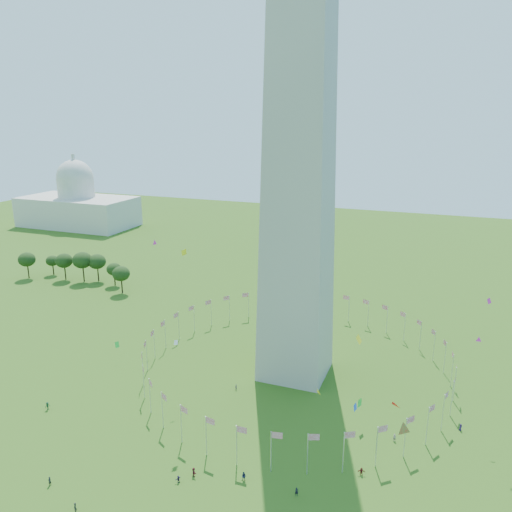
# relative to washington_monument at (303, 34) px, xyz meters

# --- Properties ---
(ground) EXTENTS (600.00, 600.00, 0.00)m
(ground) POSITION_rel_washington_monument_xyz_m (0.00, -50.00, -84.50)
(ground) COLOR #2A4E12
(ground) RESTS_ON ground
(washington_monument) EXTENTS (16.80, 16.80, 169.00)m
(washington_monument) POSITION_rel_washington_monument_xyz_m (0.00, 0.00, 0.00)
(washington_monument) COLOR #AFA99B
(washington_monument) RESTS_ON ground
(flag_ring) EXTENTS (80.24, 80.24, 9.00)m
(flag_ring) POSITION_rel_washington_monument_xyz_m (-0.00, 0.00, -80.00)
(flag_ring) COLOR silver
(flag_ring) RESTS_ON ground
(capitol_building) EXTENTS (70.00, 35.00, 46.00)m
(capitol_building) POSITION_rel_washington_monument_xyz_m (-180.00, 130.00, -61.50)
(capitol_building) COLOR beige
(capitol_building) RESTS_ON ground
(crowd) EXTENTS (101.54, 68.74, 1.95)m
(crowd) POSITION_rel_washington_monument_xyz_m (-5.02, -48.79, -83.64)
(crowd) COLOR #282828
(crowd) RESTS_ON ground
(kites_aloft) EXTENTS (103.98, 65.67, 38.44)m
(kites_aloft) POSITION_rel_washington_monument_xyz_m (13.04, -27.07, -65.24)
(kites_aloft) COLOR red
(kites_aloft) RESTS_ON ground
(tree_line_west) EXTENTS (55.32, 15.81, 12.43)m
(tree_line_west) POSITION_rel_washington_monument_xyz_m (-105.17, 40.73, -79.00)
(tree_line_west) COLOR #264517
(tree_line_west) RESTS_ON ground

